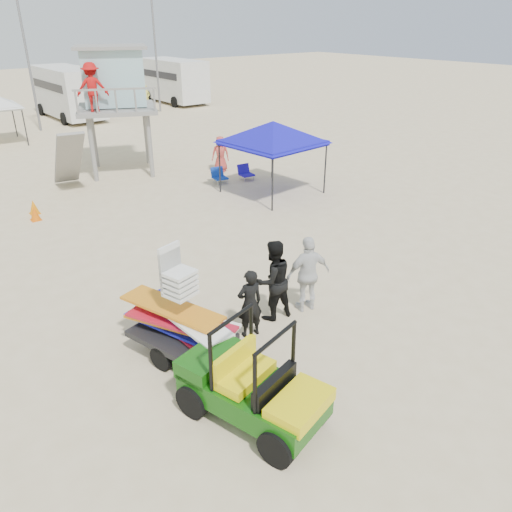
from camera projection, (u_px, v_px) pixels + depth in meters
ground at (333, 377)px, 9.58m from camera, size 140.00×140.00×0.00m
utility_cart at (253, 380)px, 8.20m from camera, size 1.78×2.64×1.84m
surf_trailer at (180, 318)px, 9.83m from camera, size 1.77×2.57×2.15m
man_left at (250, 303)px, 10.52m from camera, size 0.64×0.48×1.56m
man_mid at (273, 280)px, 11.10m from camera, size 1.01×0.83×1.89m
man_right at (308, 274)px, 11.42m from camera, size 1.16×0.73×1.84m
lifeguard_tower at (111, 82)px, 20.69m from camera, size 4.18×4.18×5.08m
canopy_blue at (273, 125)px, 18.49m from camera, size 3.27×3.27×3.16m
cone_near at (34, 207)px, 17.39m from camera, size 0.34×0.34×0.50m
cone_far at (35, 213)px, 16.84m from camera, size 0.34×0.34×0.50m
beach_chair_b at (219, 175)px, 20.65m from camera, size 0.62×0.67×0.64m
beach_chair_c at (245, 172)px, 21.08m from camera, size 0.60×0.64×0.64m
rv_mid_right at (67, 90)px, 33.27m from camera, size 2.64×7.00×3.25m
rv_far_right at (174, 79)px, 39.40m from camera, size 2.64×6.60×3.25m
light_pole_left at (28, 60)px, 28.52m from camera, size 0.14×0.14×8.00m
light_pole_right at (156, 52)px, 34.65m from camera, size 0.14×0.14×8.00m
distant_beachgoers at (39, 143)px, 23.80m from camera, size 20.05×17.25×1.79m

